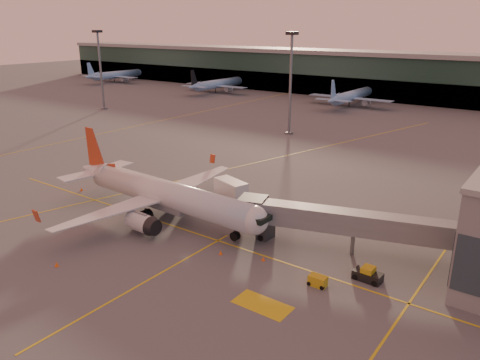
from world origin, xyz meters
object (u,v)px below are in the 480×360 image
Objects in this scene: pushback_tug at (368,275)px; main_airplane at (162,194)px; gpu_cart at (318,281)px; catering_truck at (231,192)px.

main_airplane is at bearing -176.68° from pushback_tug.
pushback_tug is (3.96, 4.34, 0.09)m from gpu_cart.
catering_truck is 1.94× the size of pushback_tug.
main_airplane is at bearing -105.60° from catering_truck.
catering_truck reaches higher than gpu_cart.
pushback_tug is at bearing 47.12° from gpu_cart.
gpu_cart is at bearing -130.11° from pushback_tug.
main_airplane is 27.70m from gpu_cart.
gpu_cart is (27.26, -3.80, -3.13)m from main_airplane.
catering_truck is 3.05× the size of gpu_cart.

